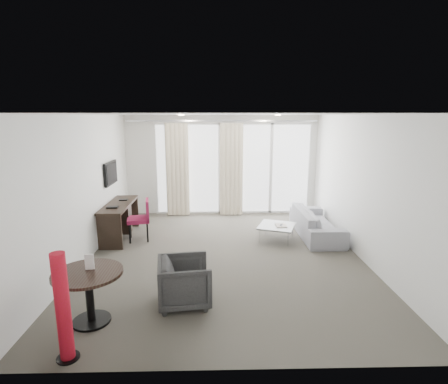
{
  "coord_description": "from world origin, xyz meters",
  "views": [
    {
      "loc": [
        -0.17,
        -6.13,
        2.58
      ],
      "look_at": [
        0.0,
        0.6,
        1.1
      ],
      "focal_mm": 28.0,
      "sensor_mm": 36.0,
      "label": 1
    }
  ],
  "objects_px": {
    "tub_armchair": "(185,282)",
    "rattan_chair_a": "(261,188)",
    "round_table": "(90,297)",
    "coffee_table": "(276,232)",
    "red_lamp": "(63,308)",
    "desk": "(120,220)",
    "rattan_chair_b": "(272,189)",
    "desk_chair": "(138,220)",
    "sofa": "(316,222)"
  },
  "relations": [
    {
      "from": "tub_armchair",
      "to": "rattan_chair_a",
      "type": "relative_size",
      "value": 0.86
    },
    {
      "from": "round_table",
      "to": "coffee_table",
      "type": "relative_size",
      "value": 1.2
    },
    {
      "from": "round_table",
      "to": "tub_armchair",
      "type": "distance_m",
      "value": 1.23
    },
    {
      "from": "red_lamp",
      "to": "desk",
      "type": "bearing_deg",
      "value": 96.68
    },
    {
      "from": "red_lamp",
      "to": "rattan_chair_b",
      "type": "distance_m",
      "value": 7.78
    },
    {
      "from": "red_lamp",
      "to": "round_table",
      "type": "bearing_deg",
      "value": 88.63
    },
    {
      "from": "desk",
      "to": "round_table",
      "type": "xyz_separation_m",
      "value": [
        0.47,
        -3.21,
        -0.03
      ]
    },
    {
      "from": "desk_chair",
      "to": "red_lamp",
      "type": "distance_m",
      "value": 3.71
    },
    {
      "from": "rattan_chair_b",
      "to": "rattan_chair_a",
      "type": "bearing_deg",
      "value": 167.88
    },
    {
      "from": "tub_armchair",
      "to": "round_table",
      "type": "bearing_deg",
      "value": 101.94
    },
    {
      "from": "red_lamp",
      "to": "rattan_chair_a",
      "type": "distance_m",
      "value": 7.63
    },
    {
      "from": "rattan_chair_a",
      "to": "rattan_chair_b",
      "type": "height_order",
      "value": "rattan_chair_a"
    },
    {
      "from": "coffee_table",
      "to": "sofa",
      "type": "relative_size",
      "value": 0.36
    },
    {
      "from": "coffee_table",
      "to": "sofa",
      "type": "distance_m",
      "value": 0.97
    },
    {
      "from": "coffee_table",
      "to": "desk",
      "type": "bearing_deg",
      "value": 175.58
    },
    {
      "from": "rattan_chair_a",
      "to": "round_table",
      "type": "bearing_deg",
      "value": -95.51
    },
    {
      "from": "desk",
      "to": "rattan_chair_b",
      "type": "xyz_separation_m",
      "value": [
        3.78,
        3.13,
        0.01
      ]
    },
    {
      "from": "round_table",
      "to": "tub_armchair",
      "type": "bearing_deg",
      "value": 20.0
    },
    {
      "from": "sofa",
      "to": "rattan_chair_b",
      "type": "relative_size",
      "value": 2.58
    },
    {
      "from": "desk_chair",
      "to": "round_table",
      "type": "bearing_deg",
      "value": -100.53
    },
    {
      "from": "round_table",
      "to": "rattan_chair_a",
      "type": "relative_size",
      "value": 1.02
    },
    {
      "from": "desk_chair",
      "to": "round_table",
      "type": "xyz_separation_m",
      "value": [
        0.03,
        -3.01,
        -0.09
      ]
    },
    {
      "from": "tub_armchair",
      "to": "sofa",
      "type": "distance_m",
      "value": 3.85
    },
    {
      "from": "red_lamp",
      "to": "tub_armchair",
      "type": "xyz_separation_m",
      "value": [
        1.17,
        1.11,
        -0.28
      ]
    },
    {
      "from": "round_table",
      "to": "sofa",
      "type": "xyz_separation_m",
      "value": [
        3.8,
        3.23,
        -0.06
      ]
    },
    {
      "from": "round_table",
      "to": "coffee_table",
      "type": "height_order",
      "value": "round_table"
    },
    {
      "from": "sofa",
      "to": "rattan_chair_a",
      "type": "bearing_deg",
      "value": 14.7
    },
    {
      "from": "round_table",
      "to": "red_lamp",
      "type": "distance_m",
      "value": 0.74
    },
    {
      "from": "sofa",
      "to": "desk_chair",
      "type": "bearing_deg",
      "value": 93.22
    },
    {
      "from": "desk_chair",
      "to": "round_table",
      "type": "height_order",
      "value": "desk_chair"
    },
    {
      "from": "rattan_chair_a",
      "to": "rattan_chair_b",
      "type": "relative_size",
      "value": 1.11
    },
    {
      "from": "round_table",
      "to": "sofa",
      "type": "bearing_deg",
      "value": 40.39
    },
    {
      "from": "desk_chair",
      "to": "sofa",
      "type": "relative_size",
      "value": 0.44
    },
    {
      "from": "desk",
      "to": "rattan_chair_b",
      "type": "relative_size",
      "value": 2.09
    },
    {
      "from": "tub_armchair",
      "to": "coffee_table",
      "type": "distance_m",
      "value": 3.06
    },
    {
      "from": "desk_chair",
      "to": "rattan_chair_a",
      "type": "xyz_separation_m",
      "value": [
        3.02,
        3.31,
        -0.02
      ]
    },
    {
      "from": "coffee_table",
      "to": "sofa",
      "type": "height_order",
      "value": "sofa"
    },
    {
      "from": "rattan_chair_a",
      "to": "coffee_table",
      "type": "bearing_deg",
      "value": -72.07
    },
    {
      "from": "coffee_table",
      "to": "rattan_chair_a",
      "type": "bearing_deg",
      "value": 88.17
    },
    {
      "from": "desk",
      "to": "sofa",
      "type": "xyz_separation_m",
      "value": [
        4.27,
        0.02,
        -0.09
      ]
    },
    {
      "from": "desk_chair",
      "to": "coffee_table",
      "type": "height_order",
      "value": "desk_chair"
    },
    {
      "from": "red_lamp",
      "to": "rattan_chair_a",
      "type": "relative_size",
      "value": 1.45
    },
    {
      "from": "round_table",
      "to": "coffee_table",
      "type": "bearing_deg",
      "value": 45.69
    },
    {
      "from": "round_table",
      "to": "sofa",
      "type": "distance_m",
      "value": 4.98
    },
    {
      "from": "desk",
      "to": "desk_chair",
      "type": "xyz_separation_m",
      "value": [
        0.44,
        -0.19,
        0.06
      ]
    },
    {
      "from": "sofa",
      "to": "coffee_table",
      "type": "bearing_deg",
      "value": 107.07
    },
    {
      "from": "tub_armchair",
      "to": "rattan_chair_b",
      "type": "relative_size",
      "value": 0.95
    },
    {
      "from": "tub_armchair",
      "to": "rattan_chair_a",
      "type": "bearing_deg",
      "value": -25.26
    },
    {
      "from": "desk",
      "to": "coffee_table",
      "type": "bearing_deg",
      "value": -4.42
    },
    {
      "from": "round_table",
      "to": "rattan_chair_b",
      "type": "xyz_separation_m",
      "value": [
        3.31,
        6.33,
        0.04
      ]
    }
  ]
}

